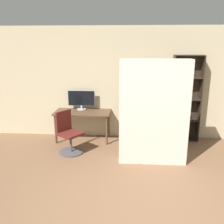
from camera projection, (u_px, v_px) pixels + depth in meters
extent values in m
cube|color=#C6B793|center=(143.00, 84.00, 6.04)|extent=(8.00, 0.06, 2.70)
cube|color=brown|center=(83.00, 112.00, 5.98)|extent=(1.33, 0.64, 0.03)
cylinder|color=brown|center=(56.00, 129.00, 5.86)|extent=(0.05, 0.05, 0.69)
cylinder|color=brown|center=(107.00, 131.00, 5.78)|extent=(0.05, 0.05, 0.69)
cylinder|color=brown|center=(61.00, 123.00, 6.36)|extent=(0.05, 0.05, 0.69)
cylinder|color=brown|center=(109.00, 124.00, 6.28)|extent=(0.05, 0.05, 0.69)
cylinder|color=#B7B7BC|center=(82.00, 109.00, 6.15)|extent=(0.23, 0.23, 0.02)
cylinder|color=#B7B7BC|center=(82.00, 107.00, 6.14)|extent=(0.04, 0.04, 0.09)
cube|color=#B7B7BC|center=(81.00, 98.00, 6.08)|extent=(0.66, 0.02, 0.38)
cube|color=black|center=(81.00, 98.00, 6.08)|extent=(0.64, 0.03, 0.36)
cylinder|color=#4C4C51|center=(71.00, 152.00, 5.43)|extent=(0.52, 0.52, 0.03)
cylinder|color=#4C4C51|center=(71.00, 143.00, 5.37)|extent=(0.05, 0.05, 0.38)
cube|color=#591E19|center=(70.00, 134.00, 5.32)|extent=(0.61, 0.61, 0.05)
cube|color=#591E19|center=(64.00, 121.00, 5.37)|extent=(0.26, 0.34, 0.45)
cube|color=#2D2319|center=(172.00, 99.00, 5.92)|extent=(0.02, 0.29, 2.05)
cube|color=#2D2319|center=(200.00, 99.00, 5.87)|extent=(0.02, 0.29, 2.05)
cube|color=#2D2319|center=(185.00, 98.00, 6.03)|extent=(0.67, 0.02, 2.05)
cube|color=#2D2319|center=(183.00, 139.00, 6.17)|extent=(0.63, 0.25, 0.02)
cube|color=#2D2319|center=(184.00, 120.00, 6.03)|extent=(0.63, 0.25, 0.02)
cube|color=#2D2319|center=(186.00, 99.00, 5.89)|extent=(0.63, 0.25, 0.02)
cube|color=#2D2319|center=(188.00, 78.00, 5.76)|extent=(0.63, 0.25, 0.02)
cube|color=#2D2319|center=(190.00, 55.00, 5.62)|extent=(0.63, 0.25, 0.02)
cube|color=brown|center=(171.00, 131.00, 6.16)|extent=(0.02, 0.15, 0.39)
cube|color=#232328|center=(173.00, 132.00, 6.14)|extent=(0.03, 0.18, 0.35)
cube|color=teal|center=(174.00, 133.00, 6.12)|extent=(0.03, 0.20, 0.32)
cube|color=#7A2D84|center=(176.00, 133.00, 6.11)|extent=(0.03, 0.17, 0.32)
cube|color=red|center=(173.00, 112.00, 6.01)|extent=(0.04, 0.19, 0.33)
cube|color=#1E4C9E|center=(175.00, 112.00, 6.00)|extent=(0.03, 0.17, 0.38)
cube|color=#1E4C9E|center=(176.00, 112.00, 5.95)|extent=(0.03, 0.15, 0.36)
cube|color=#287A38|center=(178.00, 112.00, 6.03)|extent=(0.04, 0.18, 0.33)
cube|color=#7A2D84|center=(180.00, 110.00, 5.98)|extent=(0.04, 0.16, 0.44)
cube|color=#287A38|center=(182.00, 112.00, 5.96)|extent=(0.03, 0.14, 0.38)
cube|color=brown|center=(183.00, 113.00, 6.01)|extent=(0.03, 0.18, 0.30)
cube|color=#1E4C9E|center=(185.00, 113.00, 5.95)|extent=(0.02, 0.19, 0.35)
cube|color=silver|center=(174.00, 90.00, 5.84)|extent=(0.04, 0.18, 0.44)
cube|color=orange|center=(176.00, 92.00, 5.81)|extent=(0.03, 0.14, 0.36)
cube|color=red|center=(177.00, 91.00, 5.88)|extent=(0.02, 0.19, 0.36)
cube|color=#1E4C9E|center=(179.00, 90.00, 5.88)|extent=(0.03, 0.15, 0.43)
cube|color=#232328|center=(180.00, 90.00, 5.88)|extent=(0.04, 0.14, 0.40)
cube|color=#287A38|center=(182.00, 90.00, 5.86)|extent=(0.03, 0.17, 0.39)
cube|color=brown|center=(175.00, 68.00, 5.74)|extent=(0.03, 0.20, 0.43)
cube|color=red|center=(177.00, 70.00, 5.71)|extent=(0.03, 0.17, 0.32)
cube|color=brown|center=(178.00, 71.00, 5.73)|extent=(0.02, 0.18, 0.29)
cube|color=#7A2D84|center=(180.00, 69.00, 5.68)|extent=(0.02, 0.15, 0.40)
cube|color=#7A2D84|center=(181.00, 70.00, 5.71)|extent=(0.03, 0.16, 0.36)
cube|color=silver|center=(182.00, 69.00, 5.72)|extent=(0.02, 0.21, 0.39)
cube|color=beige|center=(154.00, 113.00, 4.75)|extent=(1.31, 0.26, 2.03)
cube|color=beige|center=(188.00, 114.00, 4.71)|extent=(0.01, 0.27, 1.99)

